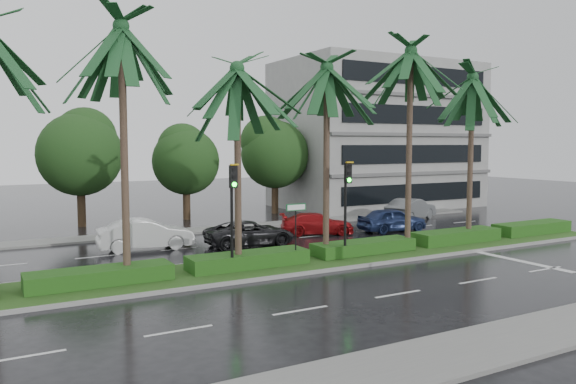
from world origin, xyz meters
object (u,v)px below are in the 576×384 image
car_darkgrey (250,233)px  car_blue (392,220)px  car_red (317,224)px  signal_median_left (233,202)px  street_sign (296,218)px  car_grey (411,209)px  car_white (146,234)px

car_darkgrey → car_blue: size_ratio=1.11×
car_red → car_blue: car_blue is taller
signal_median_left → street_sign: (3.00, 0.18, -0.87)m
car_red → car_grey: (9.00, 2.07, 0.14)m
signal_median_left → car_white: signal_median_left is taller
signal_median_left → car_red: signal_median_left is taller
car_grey → car_darkgrey: bearing=83.4°
car_red → car_blue: bearing=-84.1°
car_white → car_grey: 19.12m
signal_median_left → car_blue: bearing=24.3°
signal_median_left → car_grey: (17.50, 9.28, -2.24)m
car_red → car_grey: bearing=-54.6°
car_darkgrey → car_grey: car_grey is taller
signal_median_left → car_blue: 14.45m
signal_median_left → car_blue: (13.00, 5.88, -2.27)m
signal_median_left → car_grey: 19.93m
car_white → car_blue: car_white is taller
car_grey → car_blue: bearing=106.5°
car_white → car_red: 10.03m
car_red → street_sign: bearing=164.3°
car_grey → signal_median_left: bearing=97.4°
signal_median_left → car_darkgrey: signal_median_left is taller
street_sign → car_white: 8.60m
car_white → car_darkgrey: car_white is taller
car_darkgrey → car_blue: (9.50, 0.08, 0.07)m
signal_median_left → car_darkgrey: size_ratio=0.92×
car_darkgrey → signal_median_left: bearing=151.5°
street_sign → car_darkgrey: street_sign is taller
signal_median_left → car_white: (-1.52, 7.37, -2.23)m
signal_median_left → car_grey: size_ratio=0.94×
car_white → car_grey: (19.02, 1.91, -0.01)m
car_blue → car_grey: size_ratio=0.92×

